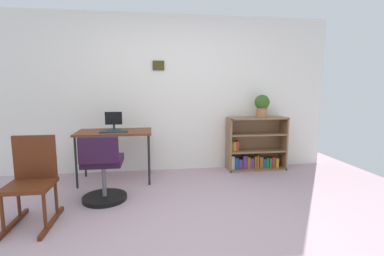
{
  "coord_description": "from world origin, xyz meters",
  "views": [
    {
      "loc": [
        -0.29,
        -2.37,
        1.33
      ],
      "look_at": [
        0.21,
        1.11,
        0.82
      ],
      "focal_mm": 26.18,
      "sensor_mm": 36.0,
      "label": 1
    }
  ],
  "objects_px": {
    "desk": "(115,135)",
    "monitor": "(114,122)",
    "bookshelf_low": "(254,147)",
    "potted_plant_on_shelf": "(262,105)",
    "rocking_chair": "(32,180)",
    "office_chair": "(103,173)",
    "keyboard": "(114,132)"
  },
  "relations": [
    {
      "from": "keyboard",
      "to": "office_chair",
      "type": "height_order",
      "value": "office_chair"
    },
    {
      "from": "monitor",
      "to": "office_chair",
      "type": "xyz_separation_m",
      "value": [
        -0.03,
        -0.85,
        -0.49
      ]
    },
    {
      "from": "rocking_chair",
      "to": "keyboard",
      "type": "bearing_deg",
      "value": 58.62
    },
    {
      "from": "office_chair",
      "to": "potted_plant_on_shelf",
      "type": "bearing_deg",
      "value": 23.43
    },
    {
      "from": "bookshelf_low",
      "to": "rocking_chair",
      "type": "bearing_deg",
      "value": -152.38
    },
    {
      "from": "office_chair",
      "to": "bookshelf_low",
      "type": "distance_m",
      "value": 2.48
    },
    {
      "from": "desk",
      "to": "office_chair",
      "type": "bearing_deg",
      "value": -93.66
    },
    {
      "from": "monitor",
      "to": "desk",
      "type": "bearing_deg",
      "value": -79.95
    },
    {
      "from": "desk",
      "to": "monitor",
      "type": "bearing_deg",
      "value": 100.05
    },
    {
      "from": "desk",
      "to": "potted_plant_on_shelf",
      "type": "distance_m",
      "value": 2.32
    },
    {
      "from": "monitor",
      "to": "potted_plant_on_shelf",
      "type": "bearing_deg",
      "value": 3.84
    },
    {
      "from": "rocking_chair",
      "to": "potted_plant_on_shelf",
      "type": "height_order",
      "value": "potted_plant_on_shelf"
    },
    {
      "from": "potted_plant_on_shelf",
      "to": "bookshelf_low",
      "type": "bearing_deg",
      "value": 147.18
    },
    {
      "from": "bookshelf_low",
      "to": "potted_plant_on_shelf",
      "type": "xyz_separation_m",
      "value": [
        0.08,
        -0.05,
        0.69
      ]
    },
    {
      "from": "rocking_chair",
      "to": "bookshelf_low",
      "type": "xyz_separation_m",
      "value": [
        2.84,
        1.48,
        -0.07
      ]
    },
    {
      "from": "desk",
      "to": "keyboard",
      "type": "height_order",
      "value": "keyboard"
    },
    {
      "from": "keyboard",
      "to": "bookshelf_low",
      "type": "height_order",
      "value": "bookshelf_low"
    },
    {
      "from": "desk",
      "to": "potted_plant_on_shelf",
      "type": "xyz_separation_m",
      "value": [
        2.28,
        0.24,
        0.39
      ]
    },
    {
      "from": "monitor",
      "to": "keyboard",
      "type": "bearing_deg",
      "value": -83.17
    },
    {
      "from": "monitor",
      "to": "keyboard",
      "type": "relative_size",
      "value": 0.72
    },
    {
      "from": "desk",
      "to": "keyboard",
      "type": "distance_m",
      "value": 0.13
    },
    {
      "from": "desk",
      "to": "bookshelf_low",
      "type": "height_order",
      "value": "bookshelf_low"
    },
    {
      "from": "desk",
      "to": "office_chair",
      "type": "height_order",
      "value": "office_chair"
    },
    {
      "from": "rocking_chair",
      "to": "desk",
      "type": "bearing_deg",
      "value": 61.42
    },
    {
      "from": "monitor",
      "to": "bookshelf_low",
      "type": "bearing_deg",
      "value": 5.4
    },
    {
      "from": "monitor",
      "to": "potted_plant_on_shelf",
      "type": "height_order",
      "value": "potted_plant_on_shelf"
    },
    {
      "from": "desk",
      "to": "rocking_chair",
      "type": "distance_m",
      "value": 1.37
    },
    {
      "from": "rocking_chair",
      "to": "potted_plant_on_shelf",
      "type": "bearing_deg",
      "value": 26.07
    },
    {
      "from": "desk",
      "to": "bookshelf_low",
      "type": "distance_m",
      "value": 2.23
    },
    {
      "from": "desk",
      "to": "bookshelf_low",
      "type": "xyz_separation_m",
      "value": [
        2.19,
        0.3,
        -0.29
      ]
    },
    {
      "from": "bookshelf_low",
      "to": "monitor",
      "type": "bearing_deg",
      "value": -174.6
    },
    {
      "from": "office_chair",
      "to": "rocking_chair",
      "type": "distance_m",
      "value": 0.74
    }
  ]
}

